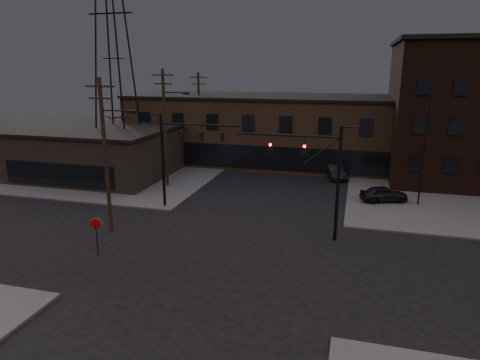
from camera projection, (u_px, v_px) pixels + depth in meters
name	position (u px, v px, depth m)	size (l,w,h in m)	color
ground	(227.00, 256.00, 27.24)	(140.00, 140.00, 0.00)	black
sidewalk_nw	(110.00, 162.00, 53.34)	(30.00, 30.00, 0.15)	#474744
building_row	(293.00, 131.00, 52.29)	(40.00, 12.00, 8.00)	brown
building_left	(94.00, 153.00, 46.62)	(16.00, 12.00, 5.00)	black
traffic_signal_near	(321.00, 170.00, 28.79)	(7.12, 0.24, 8.00)	black
traffic_signal_far	(177.00, 150.00, 35.12)	(7.12, 0.24, 8.00)	black
stop_sign	(96.00, 228.00, 26.96)	(0.72, 0.33, 2.48)	black
utility_pole_near	(106.00, 152.00, 30.00)	(3.70, 0.28, 11.00)	black
utility_pole_mid	(166.00, 126.00, 41.37)	(3.70, 0.28, 11.50)	black
utility_pole_far	(199.00, 116.00, 52.91)	(2.20, 0.28, 11.00)	black
transmission_tower	(114.00, 58.00, 45.39)	(7.00, 7.00, 25.00)	black
lot_light_a	(425.00, 143.00, 35.53)	(1.50, 0.28, 9.14)	black
parked_car_lot_a	(384.00, 194.00, 37.59)	(1.63, 4.06, 1.38)	black
parked_car_lot_b	(435.00, 178.00, 42.99)	(1.75, 4.31, 1.25)	#A5A4A7
car_crossing	(335.00, 171.00, 46.06)	(1.58, 4.54, 1.49)	black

